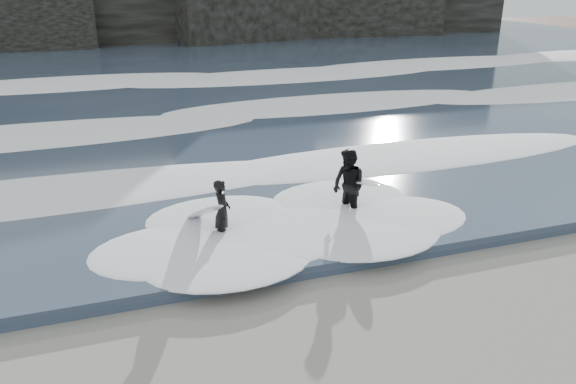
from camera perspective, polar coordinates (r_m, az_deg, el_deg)
The scene contains 7 objects.
ground at distance 9.13m, azimuth 7.84°, elevation -18.13°, with size 120.00×120.00×0.00m, color #885D4A.
sea at distance 35.82m, azimuth -13.37°, elevation 11.81°, with size 90.00×52.00×0.30m, color #303E51.
foam_near at distance 16.49m, azimuth -5.92°, elevation 2.24°, with size 60.00×3.20×0.20m, color white.
foam_mid at distance 23.10m, azimuth -9.92°, elevation 7.68°, with size 60.00×4.00×0.24m, color white.
foam_far at distance 31.85m, azimuth -12.63°, elevation 11.28°, with size 60.00×4.80×0.30m, color white.
surfer_left at distance 12.71m, azimuth -7.29°, elevation -2.00°, with size 1.07×2.09×1.52m.
surfer_right at distance 13.78m, azimuth 6.29°, elevation 0.63°, with size 1.20×1.87×1.84m.
Camera 1 is at (-3.35, -6.22, 5.79)m, focal length 35.00 mm.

